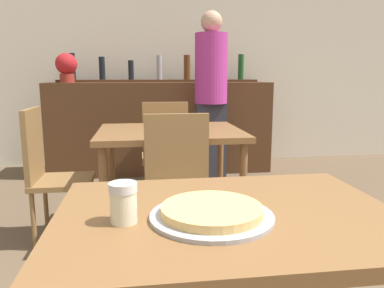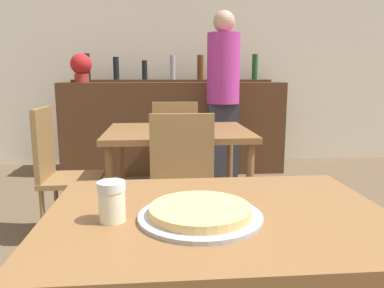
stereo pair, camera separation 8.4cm
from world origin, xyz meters
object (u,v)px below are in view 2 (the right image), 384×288
(chair_far_side_left, at_px, (59,166))
(chair_far_side_back, at_px, (175,148))
(cheese_shaker, at_px, (112,201))
(person_standing, at_px, (223,92))
(chair_far_side_front, at_px, (183,187))
(potted_plant, at_px, (81,66))
(pizza_tray, at_px, (200,213))

(chair_far_side_left, bearing_deg, chair_far_side_back, -55.80)
(cheese_shaker, relative_size, person_standing, 0.06)
(chair_far_side_front, xyz_separation_m, cheese_shaker, (-0.26, -1.09, 0.30))
(cheese_shaker, bearing_deg, chair_far_side_front, 76.52)
(chair_far_side_back, height_order, cheese_shaker, chair_far_side_back)
(chair_far_side_left, xyz_separation_m, person_standing, (1.38, 1.27, 0.46))
(chair_far_side_back, bearing_deg, potted_plant, -50.54)
(chair_far_side_front, xyz_separation_m, chair_far_side_left, (-0.84, 0.57, 0.00))
(potted_plant, bearing_deg, pizza_tray, -74.03)
(cheese_shaker, distance_m, person_standing, 3.04)
(chair_far_side_front, height_order, pizza_tray, chair_far_side_front)
(chair_far_side_left, height_order, person_standing, person_standing)
(chair_far_side_front, bearing_deg, pizza_tray, -91.06)
(chair_far_side_back, height_order, potted_plant, potted_plant)
(cheese_shaker, height_order, potted_plant, potted_plant)
(chair_far_side_back, xyz_separation_m, person_standing, (0.54, 0.70, 0.46))
(chair_far_side_front, xyz_separation_m, potted_plant, (-1.01, 2.38, 0.73))
(chair_far_side_front, xyz_separation_m, person_standing, (0.54, 1.85, 0.46))
(pizza_tray, distance_m, person_standing, 3.00)
(person_standing, distance_m, potted_plant, 1.66)
(pizza_tray, relative_size, cheese_shaker, 3.12)
(potted_plant, bearing_deg, chair_far_side_back, -50.54)
(chair_far_side_back, bearing_deg, chair_far_side_left, 34.20)
(chair_far_side_front, bearing_deg, chair_far_side_back, 90.00)
(chair_far_side_back, distance_m, cheese_shaker, 2.27)
(chair_far_side_front, relative_size, chair_far_side_back, 1.00)
(chair_far_side_front, xyz_separation_m, pizza_tray, (-0.02, -1.09, 0.26))
(chair_far_side_back, distance_m, potted_plant, 1.75)
(cheese_shaker, bearing_deg, chair_far_side_back, 83.34)
(chair_far_side_back, relative_size, chair_far_side_left, 1.00)
(person_standing, height_order, potted_plant, person_standing)
(pizza_tray, bearing_deg, potted_plant, 105.97)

